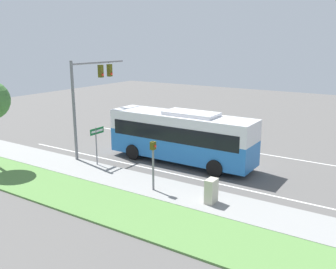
{
  "coord_description": "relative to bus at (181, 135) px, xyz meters",
  "views": [
    {
      "loc": [
        -22.48,
        -9.77,
        8.13
      ],
      "look_at": [
        -1.46,
        3.85,
        1.86
      ],
      "focal_mm": 40.0,
      "sensor_mm": 36.0,
      "label": 1
    }
  ],
  "objects": [
    {
      "name": "ground_plane",
      "position": [
        1.41,
        -2.84,
        -1.98
      ],
      "size": [
        80.0,
        80.0,
        0.0
      ],
      "primitive_type": "plane",
      "color": "#565451"
    },
    {
      "name": "lane_divider_far",
      "position": [
        5.01,
        -2.84,
        -1.97
      ],
      "size": [
        0.14,
        30.0,
        0.01
      ],
      "color": "silver",
      "rests_on": "ground_plane"
    },
    {
      "name": "street_sign",
      "position": [
        -3.64,
        4.29,
        -0.13
      ],
      "size": [
        1.25,
        0.08,
        2.64
      ],
      "color": "slate",
      "rests_on": "ground_plane"
    },
    {
      "name": "lane_divider_near",
      "position": [
        -2.19,
        -2.84,
        -1.97
      ],
      "size": [
        0.14,
        30.0,
        0.01
      ],
      "color": "silver",
      "rests_on": "ground_plane"
    },
    {
      "name": "bus",
      "position": [
        0.0,
        0.0,
        0.0
      ],
      "size": [
        2.7,
        10.29,
        3.62
      ],
      "color": "#236BB7",
      "rests_on": "ground_plane"
    },
    {
      "name": "grass_verge",
      "position": [
        -7.99,
        -2.84,
        -1.93
      ],
      "size": [
        3.6,
        80.0,
        0.1
      ],
      "color": "#568442",
      "rests_on": "ground_plane"
    },
    {
      "name": "sidewalk",
      "position": [
        -4.79,
        -2.84,
        -1.92
      ],
      "size": [
        2.8,
        80.0,
        0.12
      ],
      "color": "gray",
      "rests_on": "ground_plane"
    },
    {
      "name": "signal_gantry",
      "position": [
        -2.14,
        6.26,
        2.87
      ],
      "size": [
        5.3,
        0.41,
        6.9
      ],
      "color": "slate",
      "rests_on": "ground_plane"
    },
    {
      "name": "utility_cabinet",
      "position": [
        -5.05,
        -4.84,
        -1.22
      ],
      "size": [
        0.73,
        0.46,
        1.27
      ],
      "color": "#B7B29E",
      "rests_on": "sidewalk"
    },
    {
      "name": "pedestrian_signal",
      "position": [
        -5.25,
        -1.4,
        -0.0
      ],
      "size": [
        0.28,
        0.34,
        2.88
      ],
      "color": "slate",
      "rests_on": "ground_plane"
    }
  ]
}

